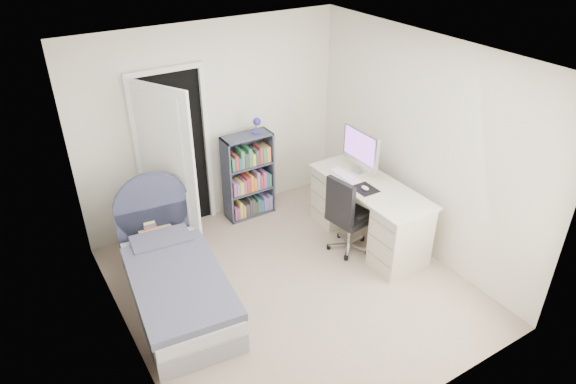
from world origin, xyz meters
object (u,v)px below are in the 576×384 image
floor_lamp (169,190)px  office_chair (346,212)px  desk (368,210)px  bookcase (249,178)px  bed (176,282)px  nightstand (152,231)px

floor_lamp → office_chair: 2.15m
floor_lamp → desk: bearing=-36.3°
bookcase → desk: (0.92, -1.28, -0.10)m
bed → bookcase: 1.86m
bookcase → office_chair: bookcase is taller
floor_lamp → desk: (1.93, -1.42, -0.17)m
nightstand → bookcase: 1.43m
bed → bookcase: bookcase is taller
nightstand → desk: size_ratio=0.33×
bed → desk: desk is taller
bed → bookcase: bearing=37.5°
bed → office_chair: bearing=-5.9°
office_chair → floor_lamp: bearing=137.0°
bed → floor_lamp: (0.44, 1.26, 0.35)m
bookcase → office_chair: size_ratio=1.36×
desk → office_chair: bearing=-173.0°
floor_lamp → office_chair: floor_lamp is taller
bookcase → office_chair: bearing=-67.4°
desk → nightstand: bearing=155.7°
bed → bookcase: (1.46, 1.12, 0.27)m
nightstand → floor_lamp: (0.38, 0.38, 0.25)m
floor_lamp → office_chair: (1.57, -1.47, -0.06)m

